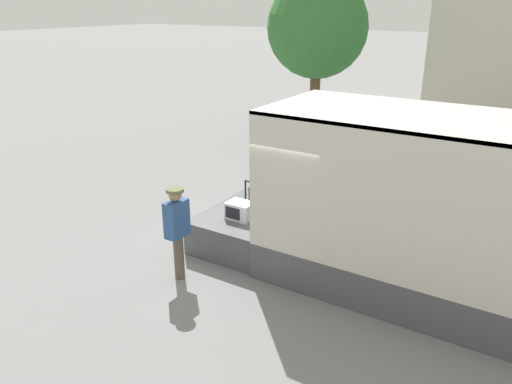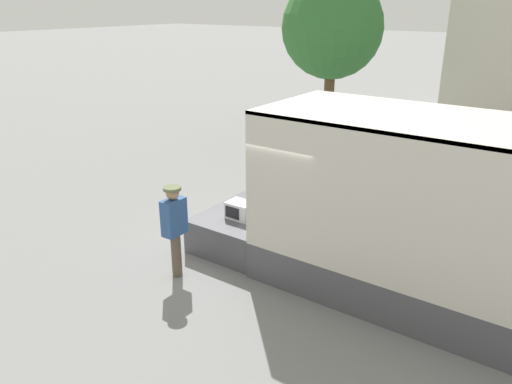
{
  "view_description": "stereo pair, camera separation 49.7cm",
  "coord_description": "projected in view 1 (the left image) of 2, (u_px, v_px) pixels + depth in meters",
  "views": [
    {
      "loc": [
        4.29,
        -7.78,
        4.66
      ],
      "look_at": [
        -0.49,
        -0.2,
        1.24
      ],
      "focal_mm": 35.0,
      "sensor_mm": 36.0,
      "label": 1
    },
    {
      "loc": [
        4.7,
        -7.5,
        4.66
      ],
      "look_at": [
        -0.49,
        -0.2,
        1.24
      ],
      "focal_mm": 35.0,
      "sensor_mm": 36.0,
      "label": 2
    }
  ],
  "objects": [
    {
      "name": "worker_person",
      "position": [
        177.0,
        224.0,
        8.64
      ],
      "size": [
        0.31,
        0.44,
        1.72
      ],
      "color": "brown",
      "rests_on": "ground"
    },
    {
      "name": "microwave",
      "position": [
        240.0,
        210.0,
        9.72
      ],
      "size": [
        0.51,
        0.4,
        0.34
      ],
      "color": "white",
      "rests_on": "tailgate_deck"
    },
    {
      "name": "ground_plane",
      "position": [
        282.0,
        251.0,
        9.95
      ],
      "size": [
        160.0,
        160.0,
        0.0
      ],
      "primitive_type": "plane",
      "color": "gray"
    },
    {
      "name": "portable_generator",
      "position": [
        266.0,
        196.0,
        10.27
      ],
      "size": [
        0.72,
        0.5,
        0.58
      ],
      "color": "black",
      "rests_on": "tailgate_deck"
    },
    {
      "name": "tailgate_deck",
      "position": [
        249.0,
        227.0,
        10.22
      ],
      "size": [
        1.58,
        2.25,
        0.69
      ],
      "primitive_type": "cube",
      "color": "#4C4C51",
      "rests_on": "ground"
    },
    {
      "name": "street_tree",
      "position": [
        317.0,
        28.0,
        16.92
      ],
      "size": [
        3.43,
        3.43,
        5.57
      ],
      "color": "brown",
      "rests_on": "ground"
    }
  ]
}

